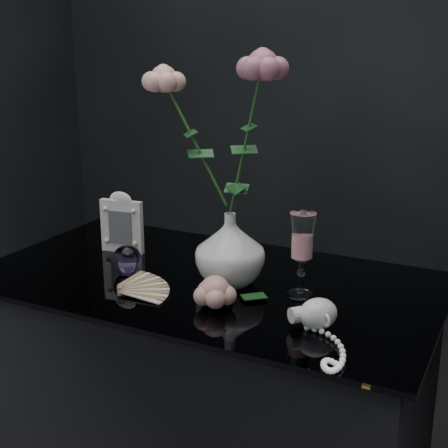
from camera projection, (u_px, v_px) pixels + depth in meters
The scene contains 9 objects.
table at pixel (207, 421), 1.54m from camera, with size 1.05×0.58×0.76m.
vase at pixel (230, 249), 1.38m from camera, with size 0.16×0.16×0.16m, color white.
wine_glass at pixel (302, 255), 1.31m from camera, with size 0.06×0.06×0.18m, color white, non-canonical shape.
picture_frame at pixel (122, 222), 1.59m from camera, with size 0.12×0.09×0.16m, color silver, non-canonical shape.
paperweight at pixel (127, 259), 1.45m from camera, with size 0.07×0.07×0.07m, color #8C6DB2, non-canonical shape.
paper_fan at pixel (120, 290), 1.33m from camera, with size 0.21×0.17×0.02m, color beige, non-canonical shape.
loose_rose at pixel (215, 291), 1.27m from camera, with size 0.15×0.19×0.07m, color #DC9A8E, non-canonical shape.
pearl_jar at pixel (318, 312), 1.18m from camera, with size 0.21×0.22×0.06m, color white, non-canonical shape.
roses at pixel (219, 126), 1.31m from camera, with size 0.30×0.12×0.40m.
Camera 1 is at (0.64, -1.13, 1.29)m, focal length 50.00 mm.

